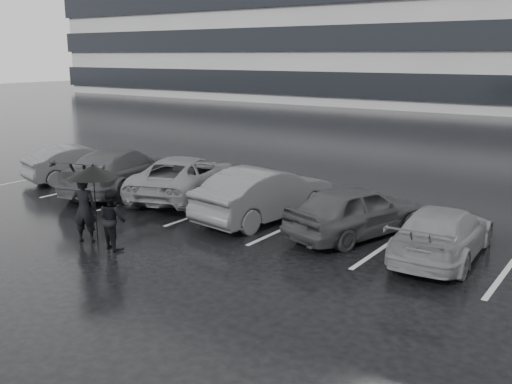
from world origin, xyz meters
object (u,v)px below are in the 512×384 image
at_px(car_main, 356,210).
at_px(car_west_a, 265,194).
at_px(pedestrian_left, 84,209).
at_px(pedestrian_right, 113,219).
at_px(car_west_c, 120,170).
at_px(car_east, 443,232).
at_px(car_west_b, 185,177).
at_px(car_west_d, 81,163).

xyz_separation_m(car_main, car_west_a, (-2.79, -0.04, 0.06)).
distance_m(pedestrian_left, pedestrian_right, 0.98).
xyz_separation_m(car_main, car_west_c, (-8.73, -0.07, 0.05)).
bearing_deg(car_east, car_west_b, -8.91).
relative_size(car_main, car_west_d, 1.01).
bearing_deg(car_main, pedestrian_right, 61.21).
relative_size(car_west_a, pedestrian_left, 2.72).
distance_m(car_main, car_west_d, 11.33).
bearing_deg(car_west_b, car_east, 155.22).
bearing_deg(car_main, car_west_d, 15.38).
distance_m(car_west_b, pedestrian_right, 5.20).
bearing_deg(car_west_a, car_west_c, 7.71).
xyz_separation_m(car_west_c, car_west_d, (-2.59, 0.38, -0.08)).
bearing_deg(car_west_a, car_main, -171.62).
relative_size(car_west_a, car_west_d, 1.13).
xyz_separation_m(car_main, car_west_d, (-11.32, 0.31, -0.03)).
relative_size(car_east, pedestrian_left, 2.48).
distance_m(car_east, pedestrian_right, 7.75).
distance_m(car_west_c, car_west_d, 2.62).
bearing_deg(car_west_d, car_main, -165.98).
xyz_separation_m(car_west_c, pedestrian_right, (4.38, -4.17, -0.01)).
height_order(car_west_a, pedestrian_right, car_west_a).
height_order(car_west_b, car_west_d, car_west_b).
distance_m(car_west_a, car_west_d, 8.54).
distance_m(car_west_b, pedestrian_left, 4.96).
height_order(car_west_c, pedestrian_left, pedestrian_left).
relative_size(car_west_b, pedestrian_left, 2.97).
bearing_deg(pedestrian_right, car_west_a, -98.71).
bearing_deg(car_west_c, car_main, 163.95).
bearing_deg(car_west_d, pedestrian_left, 158.12).
relative_size(car_main, car_west_b, 0.82).
relative_size(car_west_c, pedestrian_left, 3.07).
distance_m(car_west_c, car_east, 11.06).
bearing_deg(pedestrian_right, car_east, -137.81).
xyz_separation_m(car_west_b, car_east, (8.69, -0.87, -0.09)).
bearing_deg(pedestrian_left, car_west_a, -153.63).
height_order(car_east, pedestrian_right, pedestrian_right).
bearing_deg(car_main, car_west_c, 17.40).
height_order(car_west_b, car_east, car_west_b).
xyz_separation_m(car_east, pedestrian_right, (-6.68, -3.93, 0.13)).
relative_size(car_west_b, car_east, 1.20).
relative_size(car_west_a, pedestrian_right, 3.10).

